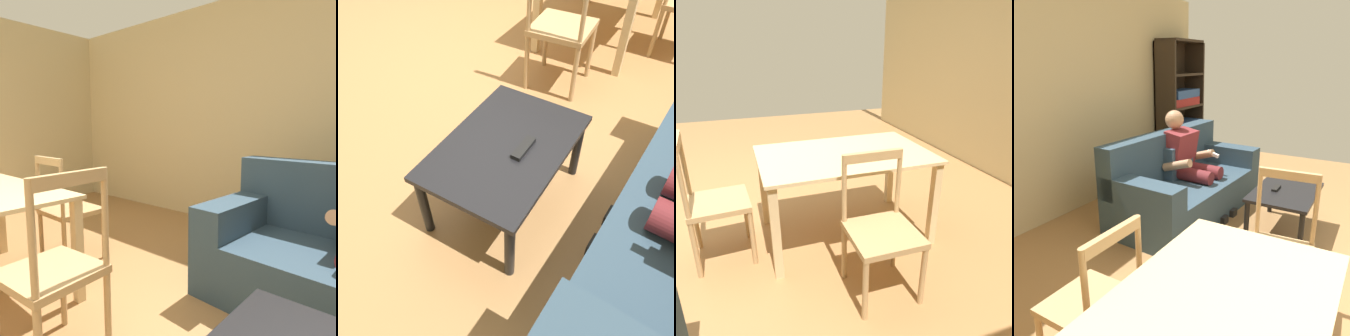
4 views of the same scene
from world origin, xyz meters
TOP-DOWN VIEW (x-y plane):
  - wall_back at (0.00, 3.13)m, footprint 6.40×0.12m
  - dining_chair_near_wall at (-1.01, 1.26)m, footprint 0.42×0.42m
  - dining_chair_facing_couch at (-0.02, 0.57)m, footprint 0.45×0.45m

SIDE VIEW (x-z plane):
  - dining_chair_near_wall at x=-1.01m, z-range -0.01..0.90m
  - dining_chair_facing_couch at x=-0.02m, z-range -0.02..0.96m
  - wall_back at x=0.00m, z-range 0.00..2.57m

